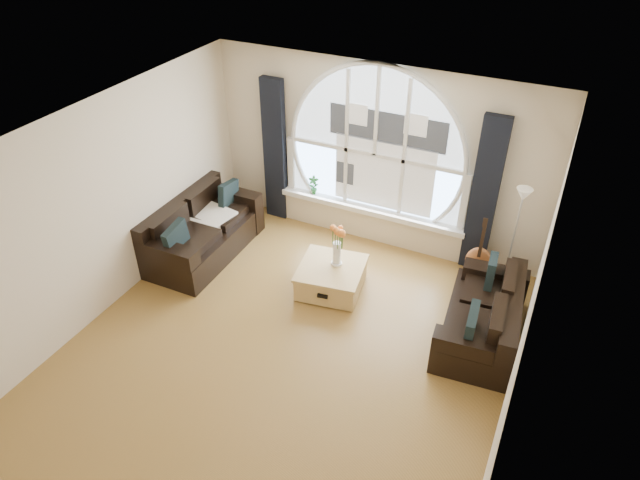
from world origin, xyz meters
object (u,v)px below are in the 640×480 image
Objects in this scene: sofa_left at (203,230)px; vase_flowers at (337,240)px; coffee_chest at (331,277)px; guitar at (481,248)px; floor_lamp at (512,243)px; sofa_right at (483,312)px; potted_plant at (314,185)px.

vase_flowers is (2.08, 0.12, 0.37)m from sofa_left.
coffee_chest is 0.80× the size of guitar.
coffee_chest is 0.53× the size of floor_lamp.
sofa_left is 4.30m from floor_lamp.
sofa_left is 1.17× the size of floor_lamp.
floor_lamp reaches higher than sofa_left.
coffee_chest is 0.57m from vase_flowers.
floor_lamp is (2.08, 0.87, 0.03)m from vase_flowers.
potted_plant is (-2.96, 1.42, 0.30)m from sofa_right.
sofa_left is 1.14× the size of sofa_right.
coffee_chest is 1.22× the size of vase_flowers.
potted_plant is at bearing 172.22° from floor_lamp.
guitar is at bearing 99.37° from sofa_right.
vase_flowers reaches higher than potted_plant.
vase_flowers is 1.62m from potted_plant.
sofa_left is 3.94m from guitar.
potted_plant is (-2.67, 0.30, 0.17)m from guitar.
sofa_left reaches higher than coffee_chest.
sofa_right is at bearing -10.32° from coffee_chest.
vase_flowers reaches higher than sofa_right.
coffee_chest is at bearing 0.12° from sofa_left.
floor_lamp is 3.09m from potted_plant.
coffee_chest is at bearing -152.86° from guitar.
coffee_chest is 2.40m from floor_lamp.
floor_lamp reaches higher than potted_plant.
floor_lamp is at bearing 22.77° from vase_flowers.
vase_flowers is at bearing 171.04° from sofa_right.
coffee_chest is 2.07m from guitar.
potted_plant is at bearing 51.10° from sofa_left.
guitar reaches higher than sofa_right.
sofa_right is 2.03m from vase_flowers.
potted_plant is (-0.94, 1.38, 0.49)m from coffee_chest.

